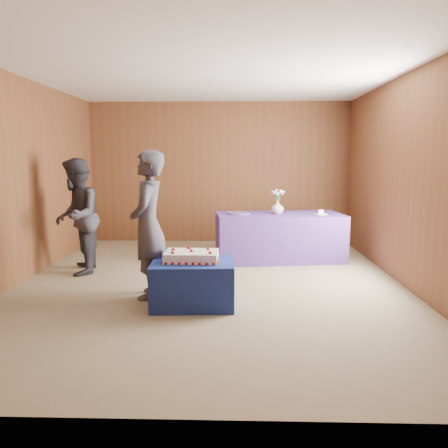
{
  "coord_description": "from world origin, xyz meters",
  "views": [
    {
      "loc": [
        0.34,
        -5.53,
        1.63
      ],
      "look_at": [
        0.18,
        0.1,
        0.78
      ],
      "focal_mm": 35.0,
      "sensor_mm": 36.0,
      "label": 1
    }
  ],
  "objects_px": {
    "guest_right": "(77,217)",
    "sheet_cake": "(192,256)",
    "cake_table": "(193,283)",
    "serving_table": "(279,237)",
    "vase": "(277,207)",
    "guest_left": "(148,225)"
  },
  "relations": [
    {
      "from": "guest_right",
      "to": "sheet_cake",
      "type": "bearing_deg",
      "value": 40.76
    },
    {
      "from": "cake_table",
      "to": "guest_right",
      "type": "height_order",
      "value": "guest_right"
    },
    {
      "from": "serving_table",
      "to": "guest_right",
      "type": "relative_size",
      "value": 1.22
    },
    {
      "from": "serving_table",
      "to": "guest_right",
      "type": "distance_m",
      "value": 3.11
    },
    {
      "from": "vase",
      "to": "guest_right",
      "type": "distance_m",
      "value": 3.05
    },
    {
      "from": "cake_table",
      "to": "serving_table",
      "type": "bearing_deg",
      "value": 58.98
    },
    {
      "from": "guest_left",
      "to": "guest_right",
      "type": "relative_size",
      "value": 1.05
    },
    {
      "from": "cake_table",
      "to": "guest_left",
      "type": "relative_size",
      "value": 0.52
    },
    {
      "from": "sheet_cake",
      "to": "serving_table",
      "type": "bearing_deg",
      "value": 62.66
    },
    {
      "from": "guest_left",
      "to": "guest_right",
      "type": "xyz_separation_m",
      "value": [
        -1.22,
        1.02,
        -0.04
      ]
    },
    {
      "from": "cake_table",
      "to": "serving_table",
      "type": "xyz_separation_m",
      "value": [
        1.18,
        2.24,
        0.12
      ]
    },
    {
      "from": "cake_table",
      "to": "guest_right",
      "type": "xyz_separation_m",
      "value": [
        -1.76,
        1.31,
        0.57
      ]
    },
    {
      "from": "sheet_cake",
      "to": "vase",
      "type": "distance_m",
      "value": 2.53
    },
    {
      "from": "vase",
      "to": "guest_right",
      "type": "bearing_deg",
      "value": -162.06
    },
    {
      "from": "serving_table",
      "to": "guest_right",
      "type": "bearing_deg",
      "value": -169.24
    },
    {
      "from": "vase",
      "to": "cake_table",
      "type": "bearing_deg",
      "value": -116.95
    },
    {
      "from": "vase",
      "to": "guest_left",
      "type": "xyz_separation_m",
      "value": [
        -1.68,
        -1.96,
        0.01
      ]
    },
    {
      "from": "guest_left",
      "to": "guest_right",
      "type": "height_order",
      "value": "guest_left"
    },
    {
      "from": "guest_left",
      "to": "guest_right",
      "type": "bearing_deg",
      "value": -132.14
    },
    {
      "from": "cake_table",
      "to": "vase",
      "type": "height_order",
      "value": "vase"
    },
    {
      "from": "serving_table",
      "to": "guest_right",
      "type": "height_order",
      "value": "guest_right"
    },
    {
      "from": "sheet_cake",
      "to": "cake_table",
      "type": "bearing_deg",
      "value": -50.5
    }
  ]
}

